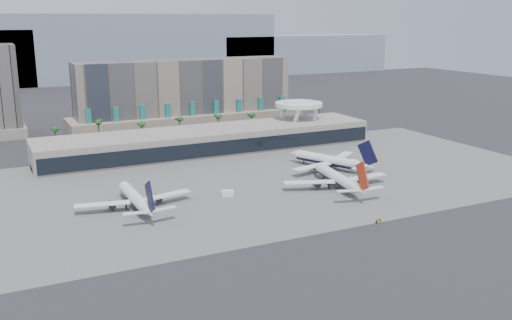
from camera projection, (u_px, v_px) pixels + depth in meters
name	position (u px, v px, depth m)	size (l,w,h in m)	color
ground	(329.00, 219.00, 192.94)	(900.00, 900.00, 0.00)	#232326
apron_pad	(258.00, 179.00, 240.90)	(260.00, 130.00, 0.06)	#5B5B59
mountain_ridge	(110.00, 53.00, 607.38)	(680.00, 60.00, 70.00)	gray
hotel	(186.00, 102.00, 345.20)	(140.00, 30.00, 42.00)	gray
terminal	(210.00, 140.00, 287.14)	(170.00, 32.50, 14.50)	#A89E93
saucer_structure	(299.00, 107.00, 312.97)	(26.00, 26.00, 21.89)	white
palm_row	(198.00, 120.00, 319.81)	(157.80, 2.80, 13.10)	brown
airliner_left	(136.00, 198.00, 202.87)	(42.74, 43.97, 15.18)	white
airliner_centre	(338.00, 178.00, 227.16)	(44.59, 46.18, 15.99)	white
airliner_right	(329.00, 160.00, 256.44)	(41.80, 43.04, 15.91)	white
service_vehicle_a	(227.00, 193.00, 217.78)	(4.63, 2.26, 2.26)	white
service_vehicle_b	(341.00, 184.00, 230.90)	(3.49, 2.00, 1.80)	silver
taxiway_sign	(378.00, 221.00, 189.49)	(2.33, 1.00, 1.07)	black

